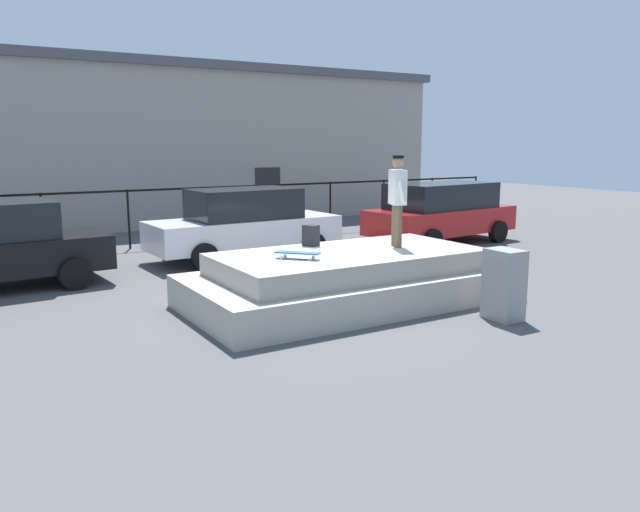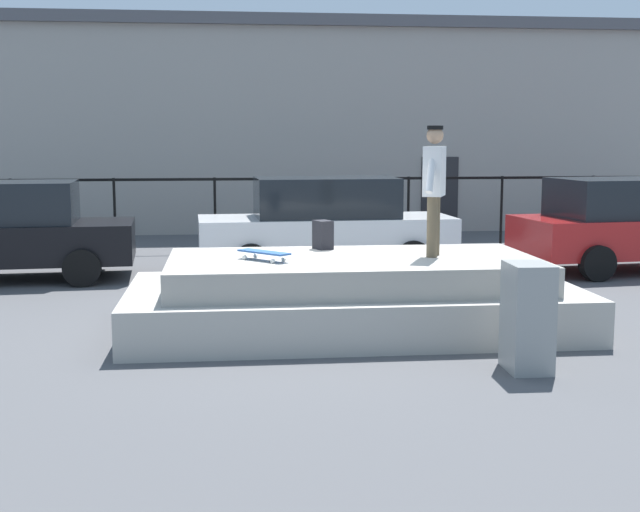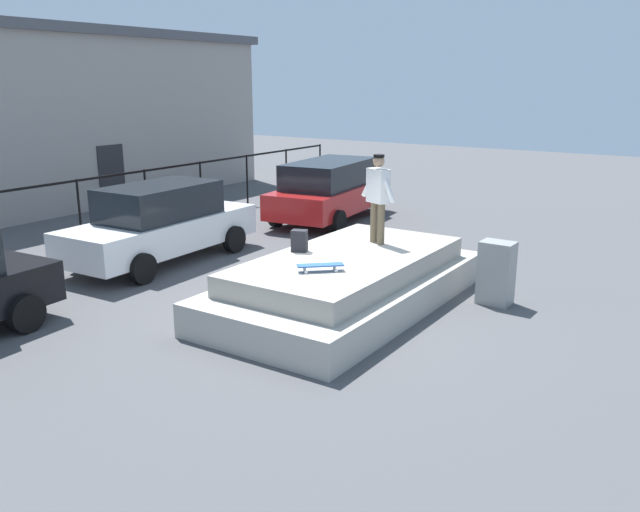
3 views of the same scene
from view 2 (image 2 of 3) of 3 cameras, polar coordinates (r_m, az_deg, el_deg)
The scene contains 11 objects.
ground_plane at distance 11.34m, azimuth -1.87°, elevation -4.83°, with size 60.00×60.00×0.00m, color #4C4C4F.
concrete_ledge at distance 11.22m, azimuth 2.19°, elevation -2.71°, with size 5.84×2.96×0.95m.
skateboarder at distance 11.25m, azimuth 7.65°, elevation 4.98°, with size 0.45×0.92×1.71m.
skateboard at distance 10.84m, azimuth -3.77°, elevation 0.22°, with size 0.67×0.70×0.12m.
backpack at distance 11.93m, azimuth 0.20°, elevation 1.43°, with size 0.28×0.20×0.40m, color black.
car_black_sedan_near at distance 15.97m, azimuth -20.31°, elevation 1.60°, with size 4.53×2.30×1.74m.
car_white_sedan_mid at distance 16.18m, azimuth 0.39°, elevation 2.20°, with size 4.86×2.15×1.76m.
car_red_hatchback_far at distance 17.20m, azimuth 20.59°, elevation 2.16°, with size 4.78×2.53×1.75m.
utility_box at distance 9.45m, azimuth 13.72°, elevation -4.00°, with size 0.44×0.60×1.17m, color gray.
fence_row at distance 19.03m, azimuth -3.76°, elevation 3.87°, with size 24.06×0.06×1.64m.
warehouse_building at distance 25.55m, azimuth -4.47°, elevation 8.64°, with size 24.69×6.78×5.65m.
Camera 2 is at (-0.85, -11.03, 2.50)m, focal length 47.82 mm.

